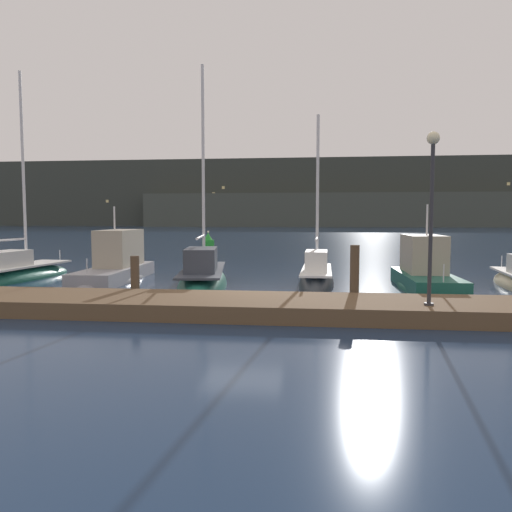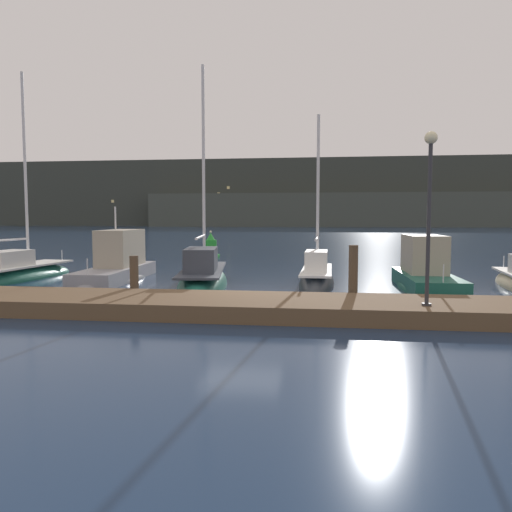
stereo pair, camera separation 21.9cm
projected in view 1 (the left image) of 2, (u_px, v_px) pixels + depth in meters
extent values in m
plane|color=#192D4C|center=(242.00, 303.00, 15.69)|extent=(400.00, 400.00, 0.00)
cube|color=brown|center=(233.00, 306.00, 13.92)|extent=(29.77, 2.80, 0.45)
cylinder|color=#4C3D2D|center=(135.00, 279.00, 15.91)|extent=(0.28, 0.28, 1.47)
cylinder|color=#4C3D2D|center=(354.00, 276.00, 15.09)|extent=(0.28, 0.28, 1.86)
ellipsoid|color=#195647|center=(19.00, 279.00, 21.60)|extent=(2.47, 6.76, 1.17)
cube|color=silver|center=(19.00, 266.00, 21.56)|extent=(2.07, 5.68, 0.08)
cube|color=silver|center=(5.00, 259.00, 20.75)|extent=(1.32, 2.21, 0.67)
cylinder|color=silver|center=(23.00, 169.00, 21.75)|extent=(0.12, 0.12, 8.39)
cylinder|color=silver|center=(60.00, 255.00, 24.51)|extent=(0.04, 0.04, 0.50)
ellipsoid|color=gray|center=(115.00, 281.00, 21.16)|extent=(2.16, 6.68, 1.03)
cube|color=gray|center=(115.00, 274.00, 21.14)|extent=(1.98, 6.02, 0.57)
cube|color=#A39984|center=(119.00, 248.00, 21.72)|extent=(1.41, 2.96, 1.57)
cube|color=black|center=(129.00, 241.00, 23.01)|extent=(1.15, 0.34, 0.70)
cylinder|color=silver|center=(114.00, 218.00, 21.09)|extent=(0.07, 0.07, 1.00)
cylinder|color=silver|center=(87.00, 267.00, 18.34)|extent=(0.04, 0.04, 0.60)
ellipsoid|color=#195647|center=(203.00, 285.00, 19.67)|extent=(2.95, 7.51, 1.45)
cube|color=#333842|center=(203.00, 270.00, 19.62)|extent=(2.48, 6.31, 0.08)
cube|color=#333842|center=(201.00, 260.00, 18.71)|extent=(1.46, 2.48, 0.87)
cylinder|color=silver|center=(203.00, 168.00, 19.89)|extent=(0.12, 0.12, 8.05)
cylinder|color=silver|center=(201.00, 237.00, 18.44)|extent=(0.59, 3.32, 0.09)
cylinder|color=silver|center=(208.00, 257.00, 22.95)|extent=(0.04, 0.04, 0.50)
ellipsoid|color=#2D3338|center=(316.00, 285.00, 19.83)|extent=(1.49, 5.77, 1.47)
cube|color=silver|center=(317.00, 270.00, 19.78)|extent=(1.25, 4.85, 0.08)
cube|color=silver|center=(316.00, 261.00, 19.06)|extent=(0.86, 1.86, 0.77)
cylinder|color=silver|center=(318.00, 193.00, 19.99)|extent=(0.12, 0.12, 6.14)
cylinder|color=silver|center=(317.00, 239.00, 18.97)|extent=(0.14, 2.36, 0.09)
cylinder|color=silver|center=(318.00, 258.00, 22.37)|extent=(0.04, 0.04, 0.50)
ellipsoid|color=#195647|center=(426.00, 289.00, 18.71)|extent=(1.99, 5.83, 1.03)
cube|color=#195647|center=(426.00, 281.00, 18.69)|extent=(1.83, 5.24, 0.58)
cube|color=#A39984|center=(423.00, 254.00, 19.18)|extent=(1.35, 2.57, 1.43)
cube|color=black|center=(417.00, 246.00, 20.32)|extent=(1.17, 0.28, 0.64)
cylinder|color=silver|center=(427.00, 220.00, 18.62)|extent=(0.07, 0.07, 1.16)
cylinder|color=silver|center=(444.00, 273.00, 16.22)|extent=(0.04, 0.04, 0.60)
cylinder|color=silver|center=(502.00, 261.00, 21.65)|extent=(0.04, 0.04, 0.50)
cylinder|color=green|center=(208.00, 255.00, 33.92)|extent=(1.23, 1.23, 0.16)
cylinder|color=green|center=(208.00, 247.00, 33.88)|extent=(0.82, 0.82, 0.98)
cone|color=green|center=(208.00, 236.00, 33.82)|extent=(0.57, 0.57, 0.50)
sphere|color=#F9EAB7|center=(208.00, 232.00, 33.80)|extent=(0.16, 0.16, 0.16)
cylinder|color=#2D2D33|center=(429.00, 304.00, 12.74)|extent=(0.24, 0.24, 0.06)
cylinder|color=#2D2D33|center=(431.00, 224.00, 12.58)|extent=(0.10, 0.10, 4.02)
sphere|color=#F9EAB7|center=(433.00, 138.00, 12.41)|extent=(0.32, 0.32, 0.32)
cube|color=#333833|center=(307.00, 194.00, 145.27)|extent=(240.00, 16.00, 18.98)
cube|color=#3F463F|center=(411.00, 210.00, 132.53)|extent=(144.00, 10.00, 9.03)
cube|color=#F4DB8C|center=(508.00, 184.00, 130.98)|extent=(0.80, 0.10, 0.80)
cube|color=#F4DB8C|center=(214.00, 194.00, 140.39)|extent=(0.80, 0.10, 0.80)
cube|color=#F4DB8C|center=(356.00, 199.00, 135.88)|extent=(0.80, 0.10, 0.80)
cube|color=#F4DB8C|center=(223.00, 188.00, 139.93)|extent=(0.80, 0.10, 0.80)
cube|color=#F4DB8C|center=(107.00, 201.00, 144.21)|extent=(0.80, 0.10, 0.80)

